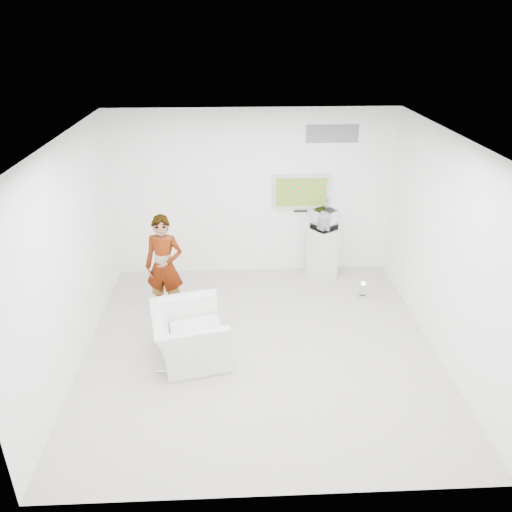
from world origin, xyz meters
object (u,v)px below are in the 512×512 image
armchair (189,335)px  person (164,266)px  floor_uplight (363,290)px  pedestal (322,253)px  tv (301,192)px

armchair → person: bearing=7.9°
floor_uplight → pedestal: bearing=127.1°
pedestal → floor_uplight: pedestal is taller
person → pedestal: (2.69, 1.09, -0.35)m
pedestal → floor_uplight: 1.03m
tv → armchair: size_ratio=0.89×
tv → pedestal: bearing=-38.1°
tv → person: 2.78m
armchair → floor_uplight: size_ratio=3.99×
pedestal → armchair: bearing=-134.1°
armchair → floor_uplight: (2.82, 1.53, -0.22)m
person → floor_uplight: (3.27, 0.32, -0.69)m
tv → armchair: tv is taller
floor_uplight → tv: bearing=132.1°
armchair → pedestal: pedestal is taller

